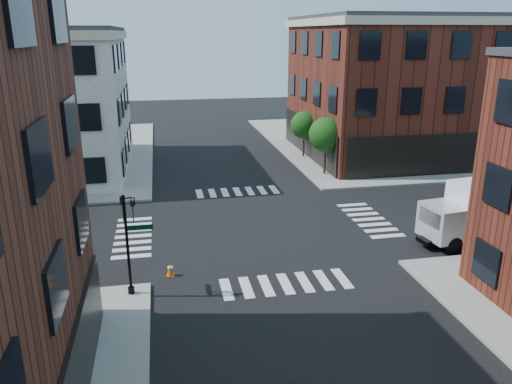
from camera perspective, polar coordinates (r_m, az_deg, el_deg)
The scene contains 8 objects.
ground at distance 29.20m, azimuth 0.01°, elevation -4.08°, with size 120.00×120.00×0.00m, color black.
sidewalk_ne at distance 55.39m, azimuth 17.53°, elevation 5.70°, with size 30.00×30.00×0.15m, color gray.
building_ne at distance 49.99m, azimuth 20.36°, elevation 11.09°, with size 25.00×16.00×12.00m, color #431A10.
tree_near at distance 39.50m, azimuth 8.08°, elevation 6.33°, with size 2.69×2.69×4.49m.
tree_far at distance 45.16m, azimuth 5.60°, elevation 7.48°, with size 2.43×2.43×4.07m.
signal_pole at distance 21.53m, azimuth -14.35°, elevation -4.65°, with size 1.29×1.24×4.60m.
box_truck at distance 29.69m, azimuth 24.96°, elevation -1.89°, with size 7.49×3.10×3.31m.
traffic_cone at distance 23.90m, azimuth -9.77°, elevation -8.72°, with size 0.39×0.39×0.65m.
Camera 1 is at (-5.18, -26.61, 10.85)m, focal length 35.00 mm.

